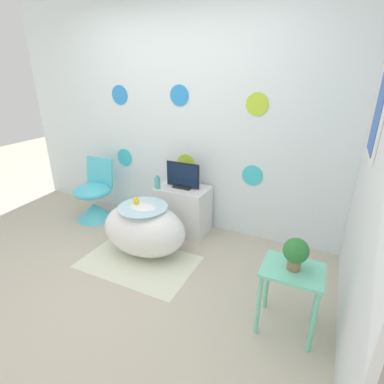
{
  "coord_description": "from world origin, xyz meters",
  "views": [
    {
      "loc": [
        1.59,
        -1.47,
        1.83
      ],
      "look_at": [
        0.52,
        0.77,
        0.8
      ],
      "focal_mm": 28.0,
      "sensor_mm": 36.0,
      "label": 1
    }
  ],
  "objects_px": {
    "bathtub": "(144,229)",
    "chair": "(94,200)",
    "tv": "(183,177)",
    "potted_plant_left": "(296,252)",
    "vase": "(157,183)"
  },
  "relations": [
    {
      "from": "bathtub",
      "to": "chair",
      "type": "xyz_separation_m",
      "value": [
        -1.04,
        0.38,
        -0.02
      ]
    },
    {
      "from": "bathtub",
      "to": "tv",
      "type": "relative_size",
      "value": 2.25
    },
    {
      "from": "bathtub",
      "to": "tv",
      "type": "height_order",
      "value": "tv"
    },
    {
      "from": "chair",
      "to": "potted_plant_left",
      "type": "distance_m",
      "value": 2.71
    },
    {
      "from": "bathtub",
      "to": "vase",
      "type": "distance_m",
      "value": 0.57
    },
    {
      "from": "bathtub",
      "to": "chair",
      "type": "bearing_deg",
      "value": 159.82
    },
    {
      "from": "tv",
      "to": "potted_plant_left",
      "type": "height_order",
      "value": "tv"
    },
    {
      "from": "bathtub",
      "to": "vase",
      "type": "relative_size",
      "value": 5.8
    },
    {
      "from": "vase",
      "to": "tv",
      "type": "bearing_deg",
      "value": 30.7
    },
    {
      "from": "vase",
      "to": "potted_plant_left",
      "type": "relative_size",
      "value": 0.67
    },
    {
      "from": "tv",
      "to": "potted_plant_left",
      "type": "distance_m",
      "value": 1.69
    },
    {
      "from": "vase",
      "to": "potted_plant_left",
      "type": "height_order",
      "value": "potted_plant_left"
    },
    {
      "from": "vase",
      "to": "chair",
      "type": "bearing_deg",
      "value": -176.32
    },
    {
      "from": "tv",
      "to": "vase",
      "type": "relative_size",
      "value": 2.58
    },
    {
      "from": "tv",
      "to": "potted_plant_left",
      "type": "relative_size",
      "value": 1.72
    }
  ]
}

